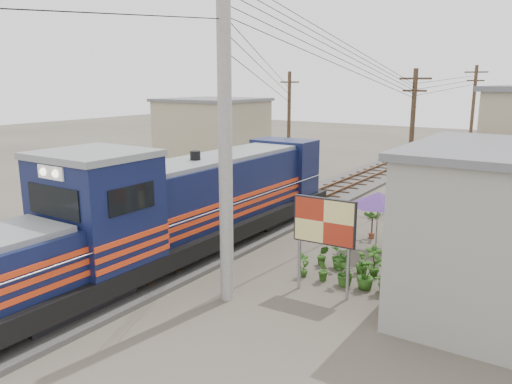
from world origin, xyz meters
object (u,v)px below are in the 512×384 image
Objects in this scene: billboard at (324,224)px; market_umbrella at (378,199)px; vendor at (437,231)px; locomotive at (185,208)px.

billboard is 4.64m from market_umbrella.
billboard is 1.24× the size of market_umbrella.
vendor is at bearing 69.73° from billboard.
locomotive reaches higher than billboard.
locomotive is at bearing -142.84° from market_umbrella.
market_umbrella is 1.48× the size of vendor.
billboard is (5.74, -0.30, 0.38)m from locomotive.
locomotive is 7.19m from market_umbrella.
market_umbrella is at bearing 4.05° from vendor.
locomotive is at bearing 174.71° from billboard.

